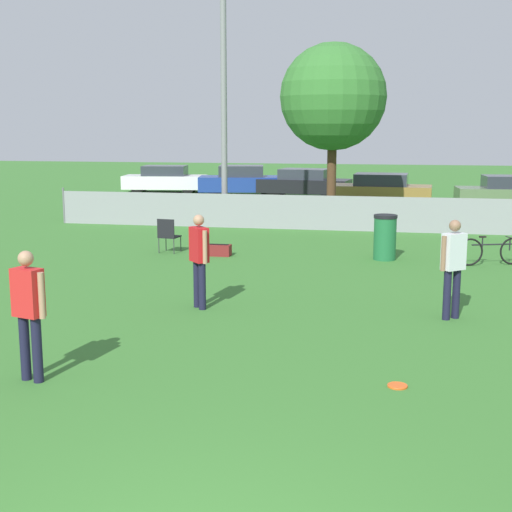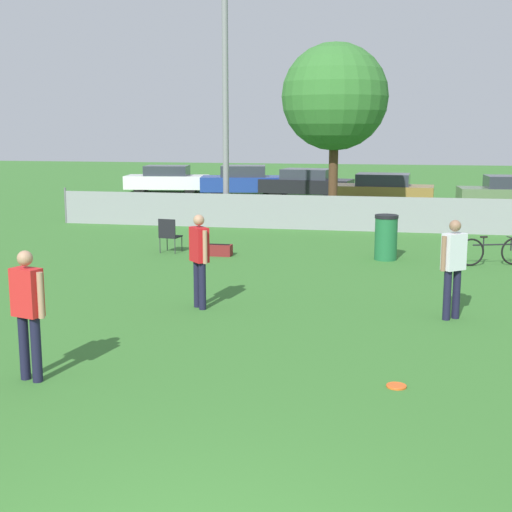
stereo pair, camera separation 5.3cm
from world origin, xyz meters
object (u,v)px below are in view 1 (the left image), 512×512
(parked_car_white, at_px, (165,179))
(folding_chair_sideline, at_px, (168,234))
(parked_car_dark, at_px, (304,183))
(light_pole, at_px, (223,51))
(parked_car_blue, at_px, (241,181))
(player_thrower_red, at_px, (29,307))
(gear_bag_sideline, at_px, (219,250))
(parked_car_tan, at_px, (381,190))
(player_defender_red, at_px, (199,255))
(frisbee_disc, at_px, (397,386))
(parked_car_olive, at_px, (512,193))
(trash_bin, at_px, (385,237))
(player_receiver_white, at_px, (453,263))
(tree_near_pole, at_px, (333,97))
(bicycle_sideline, at_px, (492,251))

(parked_car_white, bearing_deg, folding_chair_sideline, -78.82)
(parked_car_white, bearing_deg, parked_car_dark, -15.25)
(light_pole, bearing_deg, parked_car_white, 117.41)
(parked_car_blue, bearing_deg, parked_car_dark, -14.39)
(player_thrower_red, distance_m, gear_bag_sideline, 9.35)
(gear_bag_sideline, distance_m, parked_car_tan, 13.17)
(parked_car_dark, bearing_deg, parked_car_blue, -176.96)
(player_defender_red, relative_size, frisbee_disc, 6.63)
(player_defender_red, bearing_deg, folding_chair_sideline, 161.65)
(parked_car_olive, bearing_deg, player_thrower_red, -116.69)
(frisbee_disc, xyz_separation_m, trash_bin, (-0.32, 8.89, 0.55))
(player_receiver_white, relative_size, parked_car_blue, 0.40)
(frisbee_disc, height_order, parked_car_tan, parked_car_tan)
(player_receiver_white, distance_m, parked_car_olive, 17.80)
(gear_bag_sideline, bearing_deg, frisbee_disc, -62.62)
(player_defender_red, distance_m, parked_car_blue, 21.82)
(parked_car_white, height_order, parked_car_blue, parked_car_blue)
(light_pole, relative_size, parked_car_tan, 2.32)
(parked_car_dark, bearing_deg, light_pole, -90.50)
(player_thrower_red, distance_m, frisbee_disc, 4.77)
(frisbee_disc, bearing_deg, player_thrower_red, -171.71)
(folding_chair_sideline, bearing_deg, trash_bin, -171.70)
(parked_car_white, bearing_deg, tree_near_pole, -52.98)
(player_receiver_white, bearing_deg, frisbee_disc, -144.40)
(player_receiver_white, xyz_separation_m, parked_car_white, (-12.36, 22.11, -0.32))
(player_thrower_red, relative_size, parked_car_tan, 0.41)
(player_defender_red, bearing_deg, player_receiver_white, 49.73)
(player_receiver_white, relative_size, parked_car_white, 0.40)
(player_receiver_white, height_order, parked_car_blue, player_receiver_white)
(folding_chair_sideline, height_order, bicycle_sideline, folding_chair_sideline)
(player_thrower_red, relative_size, parked_car_blue, 0.40)
(player_defender_red, relative_size, player_thrower_red, 1.00)
(player_defender_red, bearing_deg, tree_near_pole, 132.85)
(player_thrower_red, bearing_deg, player_defender_red, 90.91)
(folding_chair_sideline, xyz_separation_m, parked_car_white, (-5.61, 16.80, 0.16))
(bicycle_sideline, xyz_separation_m, gear_bag_sideline, (-6.65, 0.01, -0.20))
(player_thrower_red, bearing_deg, parked_car_olive, 83.58)
(frisbee_disc, bearing_deg, trash_bin, 92.05)
(player_defender_red, height_order, trash_bin, player_defender_red)
(gear_bag_sideline, distance_m, parked_car_blue, 16.46)
(frisbee_disc, xyz_separation_m, gear_bag_sideline, (-4.47, 8.64, 0.13))
(folding_chair_sideline, bearing_deg, player_defender_red, 120.75)
(player_thrower_red, relative_size, parked_car_olive, 0.39)
(trash_bin, xyz_separation_m, gear_bag_sideline, (-4.16, -0.25, -0.42))
(parked_car_dark, bearing_deg, parked_car_olive, -15.21)
(player_receiver_white, relative_size, parked_car_olive, 0.39)
(player_thrower_red, xyz_separation_m, folding_chair_sideline, (-1.24, 9.46, -0.48))
(gear_bag_sideline, relative_size, parked_car_tan, 0.15)
(light_pole, height_order, bicycle_sideline, light_pole)
(tree_near_pole, distance_m, folding_chair_sideline, 9.02)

